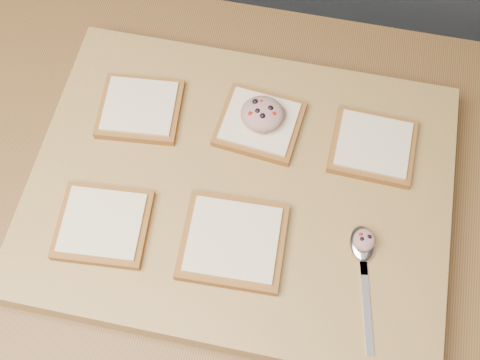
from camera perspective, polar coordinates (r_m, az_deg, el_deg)
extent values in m
plane|color=#515459|center=(1.68, -1.55, -15.95)|extent=(4.00, 4.00, 0.00)
cube|color=slate|center=(1.27, -2.03, -12.81)|extent=(1.90, 0.75, 0.84)
cube|color=brown|center=(0.83, -3.03, -6.01)|extent=(2.00, 0.80, 0.06)
cube|color=tan|center=(0.80, 0.00, -1.02)|extent=(0.55, 0.42, 0.04)
cube|color=brown|center=(0.84, -9.44, 6.67)|extent=(0.12, 0.11, 0.01)
cube|color=#FFE7C2|center=(0.84, -9.52, 6.95)|extent=(0.10, 0.09, 0.00)
cube|color=brown|center=(0.82, 1.86, 5.34)|extent=(0.12, 0.11, 0.01)
cube|color=#FFE7C2|center=(0.81, 1.88, 5.61)|extent=(0.10, 0.09, 0.00)
cube|color=brown|center=(0.82, 12.47, 3.12)|extent=(0.11, 0.10, 0.01)
cube|color=#FFE7C2|center=(0.82, 12.57, 3.38)|extent=(0.10, 0.09, 0.00)
cube|color=brown|center=(0.77, -12.83, -4.17)|extent=(0.12, 0.11, 0.01)
cube|color=#FFE7C2|center=(0.77, -12.95, -3.95)|extent=(0.10, 0.10, 0.00)
cube|color=brown|center=(0.75, -0.66, -5.86)|extent=(0.13, 0.12, 0.01)
cube|color=#FFE7C2|center=(0.74, -0.66, -5.63)|extent=(0.11, 0.10, 0.00)
ellipsoid|color=tan|center=(0.80, 2.13, 6.29)|extent=(0.06, 0.06, 0.03)
sphere|color=black|center=(0.80, 2.89, 6.78)|extent=(0.01, 0.01, 0.01)
sphere|color=black|center=(0.80, 1.46, 7.39)|extent=(0.01, 0.01, 0.01)
sphere|color=black|center=(0.79, 2.16, 6.06)|extent=(0.01, 0.01, 0.01)
sphere|color=black|center=(0.79, 1.68, 6.51)|extent=(0.01, 0.01, 0.01)
sphere|color=#A5140C|center=(0.79, 3.22, 6.26)|extent=(0.01, 0.01, 0.01)
sphere|color=#A5140C|center=(0.80, 2.03, 7.37)|extent=(0.01, 0.01, 0.01)
sphere|color=#A5140C|center=(0.79, 0.99, 6.29)|extent=(0.01, 0.01, 0.01)
ellipsoid|color=silver|center=(0.76, 11.53, -5.91)|extent=(0.04, 0.05, 0.01)
cube|color=silver|center=(0.76, 11.60, -7.72)|extent=(0.01, 0.03, 0.00)
cube|color=silver|center=(0.75, 11.90, -11.48)|extent=(0.03, 0.12, 0.00)
ellipsoid|color=tan|center=(0.75, 11.70, -5.59)|extent=(0.03, 0.03, 0.01)
sphere|color=black|center=(0.75, 12.14, -5.31)|extent=(0.01, 0.01, 0.01)
sphere|color=black|center=(0.75, 11.49, -5.53)|extent=(0.01, 0.01, 0.01)
sphere|color=#A5140C|center=(0.75, 11.40, -5.12)|extent=(0.01, 0.01, 0.01)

